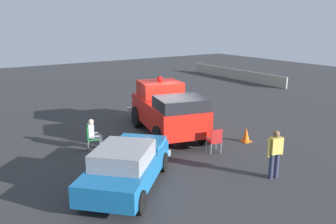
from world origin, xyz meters
TOP-DOWN VIEW (x-y plane):
  - ground_plane at (0.00, 0.00)m, footprint 60.00×60.00m
  - vintage_fire_truck at (-0.54, 0.34)m, footprint 6.30×3.63m
  - classic_hot_rod at (3.30, -3.71)m, footprint 4.36×4.42m
  - lawn_chair_near_truck at (-0.54, -3.39)m, footprint 0.62×0.61m
  - lawn_chair_by_car at (1.26, -2.49)m, footprint 0.69×0.69m
  - lawn_chair_spare at (2.63, 0.55)m, footprint 0.61×0.61m
  - spectator_seated at (-0.50, -3.26)m, footprint 0.51×0.61m
  - spectator_standing at (5.46, 0.67)m, footprint 0.34×0.65m
  - traffic_cone at (2.33, 2.60)m, footprint 0.40×0.40m
  - background_fence at (-10.20, 14.19)m, footprint 11.25×0.12m

SIDE VIEW (x-z plane):
  - ground_plane at x=0.00m, z-range 0.00..0.00m
  - traffic_cone at x=2.33m, z-range -0.01..0.63m
  - background_fence at x=-10.20m, z-range 0.00..0.90m
  - lawn_chair_near_truck at x=-0.54m, z-range 0.08..1.10m
  - lawn_chair_by_car at x=1.26m, z-range 0.08..1.10m
  - lawn_chair_spare at x=2.63m, z-range 0.08..1.10m
  - spectator_seated at x=-0.50m, z-range 0.05..1.34m
  - classic_hot_rod at x=3.30m, z-range 0.02..1.48m
  - spectator_standing at x=5.46m, z-range 0.13..1.80m
  - vintage_fire_truck at x=-0.54m, z-range -0.10..2.49m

